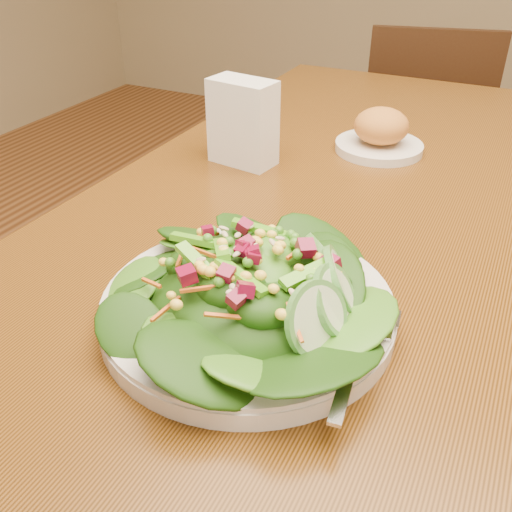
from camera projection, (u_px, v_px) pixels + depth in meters
name	position (u px, v px, depth m)	size (l,w,h in m)	color
dining_table	(394.00, 264.00, 0.88)	(0.90, 1.40, 0.75)	brown
chair_far	(418.00, 149.00, 1.85)	(0.46, 0.46, 0.83)	black
salad_plate	(257.00, 295.00, 0.59)	(0.31, 0.31, 0.09)	silver
bread_plate	(380.00, 134.00, 0.99)	(0.15, 0.15, 0.08)	silver
napkin_holder	(243.00, 120.00, 0.93)	(0.11, 0.07, 0.14)	white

